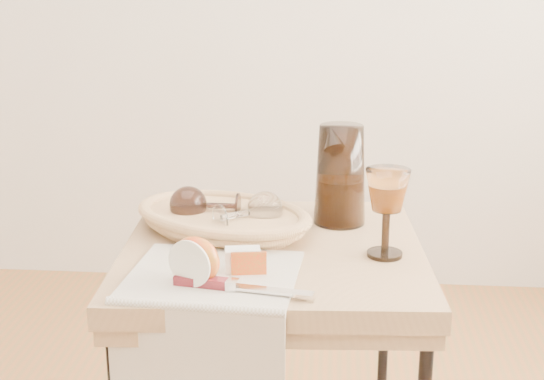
# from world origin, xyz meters

# --- Properties ---
(tea_towel) EXTENTS (0.31, 0.28, 0.01)m
(tea_towel) POSITION_xyz_m (0.26, 0.06, 0.75)
(tea_towel) COLOR beige
(tea_towel) RESTS_ON side_table
(bread_basket) EXTENTS (0.41, 0.35, 0.05)m
(bread_basket) POSITION_xyz_m (0.24, 0.30, 0.77)
(bread_basket) COLOR #9D6941
(bread_basket) RESTS_ON side_table
(goblet_lying_a) EXTENTS (0.13, 0.08, 0.08)m
(goblet_lying_a) POSITION_xyz_m (0.21, 0.31, 0.80)
(goblet_lying_a) COLOR #3B2621
(goblet_lying_a) RESTS_ON bread_basket
(goblet_lying_b) EXTENTS (0.14, 0.13, 0.07)m
(goblet_lying_b) POSITION_xyz_m (0.30, 0.28, 0.79)
(goblet_lying_b) COLOR white
(goblet_lying_b) RESTS_ON bread_basket
(pitcher) EXTENTS (0.23, 0.27, 0.25)m
(pitcher) POSITION_xyz_m (0.48, 0.38, 0.85)
(pitcher) COLOR black
(pitcher) RESTS_ON side_table
(wine_goblet) EXTENTS (0.10, 0.10, 0.17)m
(wine_goblet) POSITION_xyz_m (0.57, 0.19, 0.83)
(wine_goblet) COLOR white
(wine_goblet) RESTS_ON side_table
(apple_half) EXTENTS (0.10, 0.08, 0.08)m
(apple_half) POSITION_xyz_m (0.24, 0.02, 0.79)
(apple_half) COLOR red
(apple_half) RESTS_ON tea_towel
(apple_wedge) EXTENTS (0.07, 0.04, 0.04)m
(apple_wedge) POSITION_xyz_m (0.31, 0.08, 0.77)
(apple_wedge) COLOR white
(apple_wedge) RESTS_ON tea_towel
(table_knife) EXTENTS (0.24, 0.06, 0.02)m
(table_knife) POSITION_xyz_m (0.31, -0.00, 0.76)
(table_knife) COLOR silver
(table_knife) RESTS_ON tea_towel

